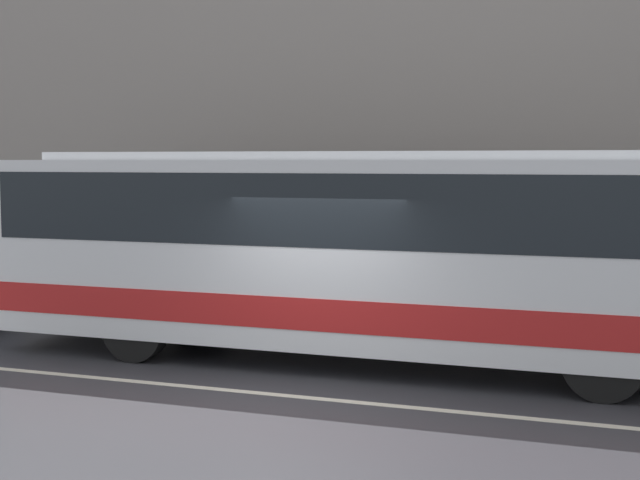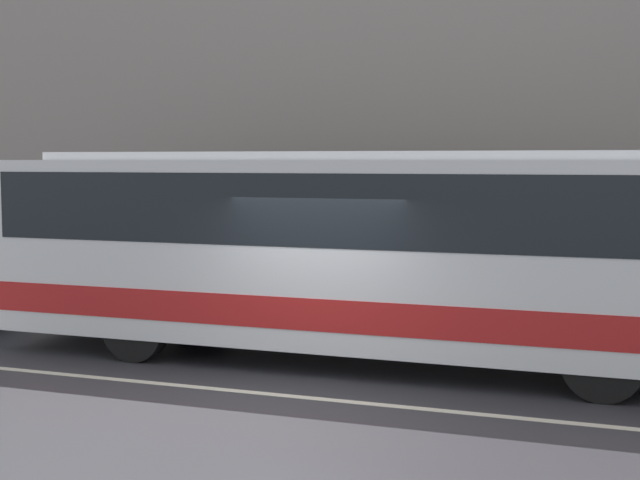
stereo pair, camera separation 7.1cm
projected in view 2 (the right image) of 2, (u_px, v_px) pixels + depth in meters
The scene contains 5 objects.
ground_plane at pixel (292, 396), 11.38m from camera, with size 60.00×60.00×0.00m, color #333338.
sidewalk at pixel (399, 320), 16.42m from camera, with size 60.00×2.76×0.13m.
building_facade at pixel (420, 60), 17.41m from camera, with size 60.00×0.35×10.32m.
lane_stripe at pixel (292, 396), 11.38m from camera, with size 54.00×0.14×0.01m.
transit_bus at pixel (345, 244), 13.25m from camera, with size 10.71×2.49×3.14m.
Camera 2 is at (4.11, -10.38, 3.02)m, focal length 50.00 mm.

